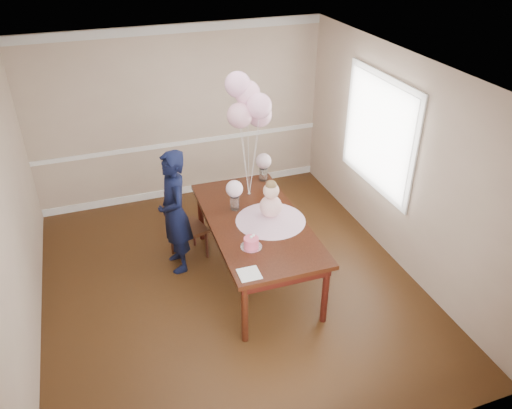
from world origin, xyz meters
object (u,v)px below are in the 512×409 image
object	(u,v)px
dining_table_top	(256,222)
dining_chair_seat	(188,229)
woman	(174,212)
birthday_cake	(251,242)

from	to	relation	value
dining_table_top	dining_chair_seat	size ratio (longest dim) A/B	5.31
dining_table_top	woman	world-z (taller)	woman
dining_chair_seat	woman	size ratio (longest dim) A/B	0.26
dining_table_top	birthday_cake	world-z (taller)	birthday_cake
birthday_cake	dining_chair_seat	world-z (taller)	birthday_cake
dining_table_top	dining_chair_seat	bearing A→B (deg)	136.63
birthday_cake	woman	bearing A→B (deg)	122.65
dining_table_top	dining_chair_seat	distance (m)	1.06
dining_table_top	woman	xyz separation A→B (m)	(-0.89, 0.53, 0.02)
birthday_cake	woman	distance (m)	1.23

